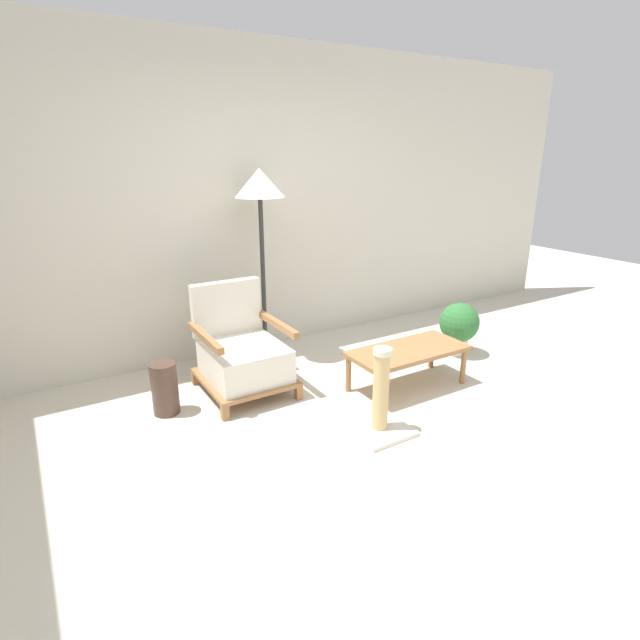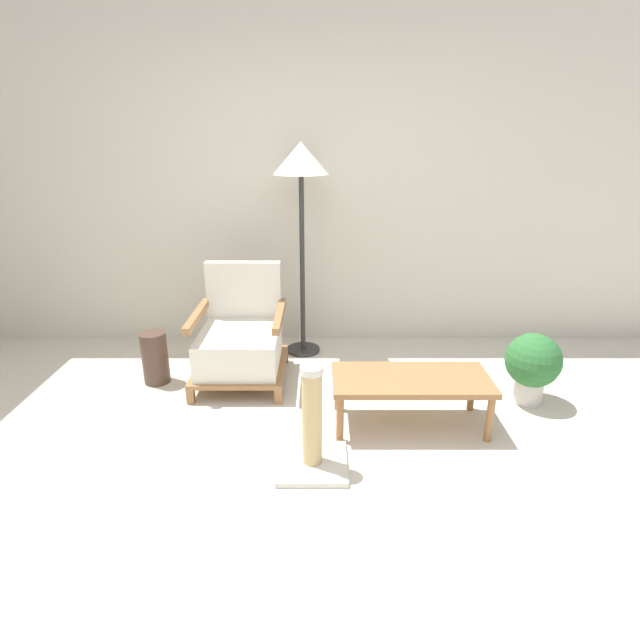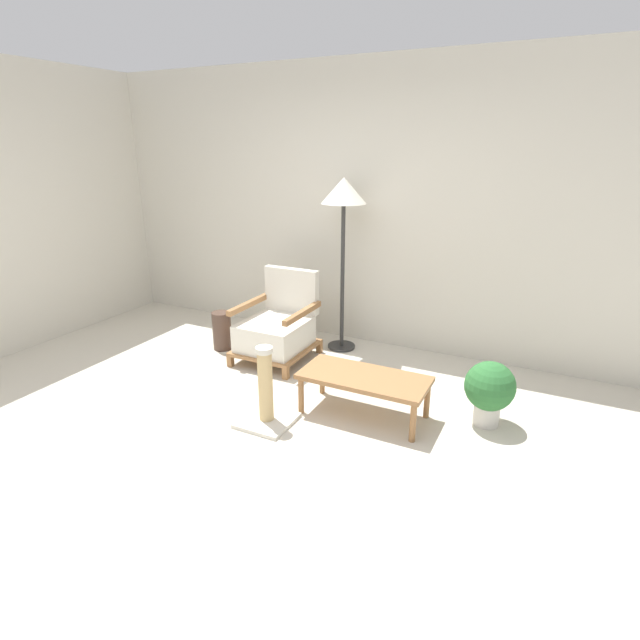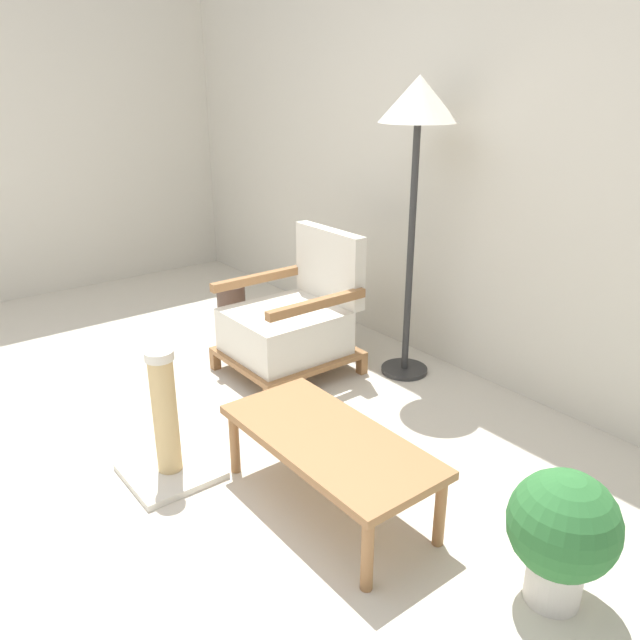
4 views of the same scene
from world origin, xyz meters
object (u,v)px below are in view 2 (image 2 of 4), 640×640
at_px(potted_plant, 535,364).
at_px(coffee_table, 413,383).
at_px(floor_lamp, 303,173).
at_px(vase, 157,357).
at_px(scratching_post, 314,434).
at_px(armchair, 242,340).

bearing_deg(potted_plant, coffee_table, -161.61).
xyz_separation_m(floor_lamp, coffee_table, (0.69, -1.14, -1.15)).
distance_m(vase, scratching_post, 1.53).
bearing_deg(potted_plant, scratching_post, -154.07).
height_order(vase, scratching_post, scratching_post).
height_order(armchair, floor_lamp, floor_lamp).
height_order(floor_lamp, potted_plant, floor_lamp).
relative_size(armchair, potted_plant, 1.68).
distance_m(floor_lamp, scratching_post, 2.00).
bearing_deg(coffee_table, armchair, 150.91).
height_order(armchair, potted_plant, armchair).
bearing_deg(floor_lamp, armchair, -130.57).
relative_size(floor_lamp, potted_plant, 3.40).
xyz_separation_m(floor_lamp, scratching_post, (0.10, -1.56, -1.24)).
height_order(floor_lamp, scratching_post, floor_lamp).
distance_m(coffee_table, vase, 1.84).
height_order(floor_lamp, vase, floor_lamp).
xyz_separation_m(armchair, vase, (-0.62, -0.05, -0.11)).
relative_size(potted_plant, scratching_post, 0.81).
bearing_deg(armchair, potted_plant, -9.85).
bearing_deg(coffee_table, scratching_post, -144.74).
bearing_deg(coffee_table, vase, 161.71).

